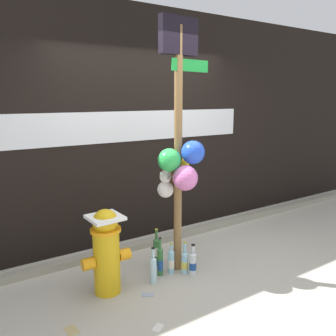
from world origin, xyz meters
name	(u,v)px	position (x,y,z in m)	size (l,w,h in m)	color
ground_plane	(204,276)	(0.00, 0.00, 0.00)	(14.00, 14.00, 0.00)	#ADA899
building_wall	(140,126)	(0.00, 1.41, 1.51)	(10.00, 0.21, 3.02)	black
curb_strip	(156,241)	(0.00, 1.01, 0.04)	(8.00, 0.12, 0.08)	gray
memorial_post	(179,150)	(-0.16, 0.25, 1.36)	(0.66, 0.52, 2.66)	olive
fire_hydrant	(106,250)	(-0.99, 0.28, 0.44)	(0.49, 0.33, 0.85)	gold
bottle_0	(193,263)	(-0.07, 0.10, 0.13)	(0.08, 0.08, 0.34)	silver
bottle_1	(156,250)	(-0.29, 0.51, 0.17)	(0.08, 0.08, 0.43)	#337038
bottle_2	(171,261)	(-0.26, 0.25, 0.14)	(0.07, 0.07, 0.35)	#93CCE0
bottle_3	(153,268)	(-0.52, 0.18, 0.16)	(0.07, 0.07, 0.39)	#B2DBEA
bottle_4	(160,261)	(-0.38, 0.27, 0.16)	(0.06, 0.06, 0.43)	#337038
bottle_5	(185,262)	(-0.13, 0.17, 0.13)	(0.08, 0.08, 0.36)	#93CCE0
litter_0	(72,330)	(-1.47, -0.11, 0.00)	(0.14, 0.09, 0.01)	tan
litter_1	(147,295)	(-0.69, 0.01, 0.00)	(0.07, 0.12, 0.01)	#8C99B2
litter_2	(158,327)	(-0.85, -0.46, 0.00)	(0.11, 0.07, 0.01)	silver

